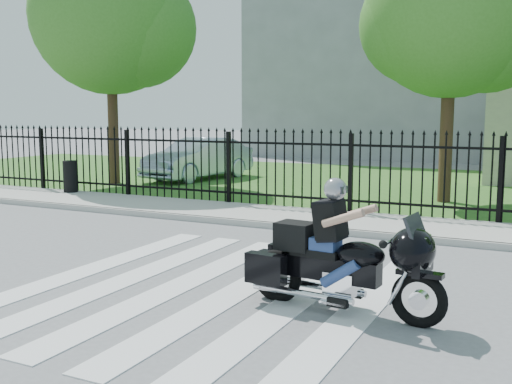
% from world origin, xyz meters
% --- Properties ---
extents(ground, '(120.00, 120.00, 0.00)m').
position_xyz_m(ground, '(0.00, 0.00, 0.00)').
color(ground, slate).
rests_on(ground, ground).
extents(crosswalk, '(5.00, 5.50, 0.01)m').
position_xyz_m(crosswalk, '(0.00, 0.00, 0.01)').
color(crosswalk, silver).
rests_on(crosswalk, ground).
extents(sidewalk, '(40.00, 2.00, 0.12)m').
position_xyz_m(sidewalk, '(0.00, 5.00, 0.06)').
color(sidewalk, '#ADAAA3').
rests_on(sidewalk, ground).
extents(curb, '(40.00, 0.12, 0.12)m').
position_xyz_m(curb, '(0.00, 4.00, 0.06)').
color(curb, '#ADAAA3').
rests_on(curb, ground).
extents(grass_strip, '(40.00, 12.00, 0.02)m').
position_xyz_m(grass_strip, '(0.00, 12.00, 0.01)').
color(grass_strip, '#2B5F20').
rests_on(grass_strip, ground).
extents(iron_fence, '(26.00, 0.04, 1.80)m').
position_xyz_m(iron_fence, '(0.00, 6.00, 0.90)').
color(iron_fence, black).
rests_on(iron_fence, ground).
extents(tree_left, '(4.80, 4.80, 7.58)m').
position_xyz_m(tree_left, '(-8.50, 8.50, 5.17)').
color(tree_left, '#382316').
rests_on(tree_left, ground).
extents(tree_mid, '(4.20, 4.20, 6.78)m').
position_xyz_m(tree_mid, '(1.50, 9.00, 4.67)').
color(tree_mid, '#382316').
rests_on(tree_mid, ground).
extents(building_tall, '(15.00, 10.00, 12.00)m').
position_xyz_m(building_tall, '(-3.00, 26.00, 6.00)').
color(building_tall, '#92949A').
rests_on(building_tall, ground).
extents(motorcycle_rider, '(2.36, 0.87, 1.56)m').
position_xyz_m(motorcycle_rider, '(1.76, -0.10, 0.64)').
color(motorcycle_rider, black).
rests_on(motorcycle_rider, ground).
extents(parked_car, '(2.16, 4.38, 1.38)m').
position_xyz_m(parked_car, '(-6.71, 10.65, 0.71)').
color(parked_car, '#A5B6CF').
rests_on(parked_car, grass_strip).
extents(litter_bin, '(0.43, 0.43, 0.84)m').
position_xyz_m(litter_bin, '(-7.69, 5.70, 0.54)').
color(litter_bin, black).
rests_on(litter_bin, sidewalk).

